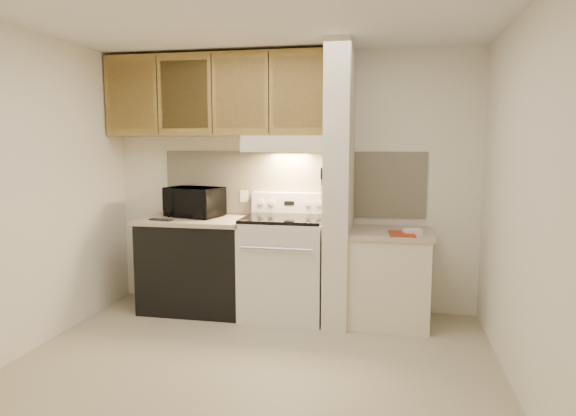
# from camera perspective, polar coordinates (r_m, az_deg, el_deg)

# --- Properties ---
(floor) EXTENTS (3.60, 3.60, 0.00)m
(floor) POSITION_cam_1_polar(r_m,az_deg,el_deg) (3.96, -3.96, -17.19)
(floor) COLOR #B8AD8C
(floor) RESTS_ON ground
(ceiling) EXTENTS (3.60, 3.60, 0.00)m
(ceiling) POSITION_cam_1_polar(r_m,az_deg,el_deg) (3.70, -4.33, 20.74)
(ceiling) COLOR white
(ceiling) RESTS_ON wall_back
(wall_back) EXTENTS (3.60, 2.50, 0.02)m
(wall_back) POSITION_cam_1_polar(r_m,az_deg,el_deg) (5.08, 0.36, 2.92)
(wall_back) COLOR white
(wall_back) RESTS_ON floor
(wall_left) EXTENTS (0.02, 3.00, 2.50)m
(wall_left) POSITION_cam_1_polar(r_m,az_deg,el_deg) (4.45, -27.10, 1.49)
(wall_left) COLOR white
(wall_left) RESTS_ON floor
(wall_right) EXTENTS (0.02, 3.00, 2.50)m
(wall_right) POSITION_cam_1_polar(r_m,az_deg,el_deg) (3.59, 24.76, 0.40)
(wall_right) COLOR white
(wall_right) RESTS_ON floor
(backsplash) EXTENTS (2.60, 0.02, 0.63)m
(backsplash) POSITION_cam_1_polar(r_m,az_deg,el_deg) (5.07, 0.34, 2.74)
(backsplash) COLOR beige
(backsplash) RESTS_ON wall_back
(range_body) EXTENTS (0.76, 0.65, 0.92)m
(range_body) POSITION_cam_1_polar(r_m,az_deg,el_deg) (4.87, -0.42, -6.70)
(range_body) COLOR silver
(range_body) RESTS_ON floor
(oven_window) EXTENTS (0.50, 0.01, 0.30)m
(oven_window) POSITION_cam_1_polar(r_m,az_deg,el_deg) (4.56, -1.23, -7.16)
(oven_window) COLOR black
(oven_window) RESTS_ON range_body
(oven_handle) EXTENTS (0.65, 0.02, 0.02)m
(oven_handle) POSITION_cam_1_polar(r_m,az_deg,el_deg) (4.47, -1.35, -4.55)
(oven_handle) COLOR silver
(oven_handle) RESTS_ON range_body
(cooktop) EXTENTS (0.74, 0.64, 0.03)m
(cooktop) POSITION_cam_1_polar(r_m,az_deg,el_deg) (4.78, -0.42, -1.16)
(cooktop) COLOR black
(cooktop) RESTS_ON range_body
(range_backguard) EXTENTS (0.76, 0.08, 0.20)m
(range_backguard) POSITION_cam_1_polar(r_m,az_deg,el_deg) (5.04, 0.23, 0.60)
(range_backguard) COLOR silver
(range_backguard) RESTS_ON range_body
(range_display) EXTENTS (0.10, 0.01, 0.04)m
(range_display) POSITION_cam_1_polar(r_m,az_deg,el_deg) (5.00, 0.14, 0.55)
(range_display) COLOR black
(range_display) RESTS_ON range_backguard
(range_knob_left_outer) EXTENTS (0.05, 0.02, 0.05)m
(range_knob_left_outer) POSITION_cam_1_polar(r_m,az_deg,el_deg) (5.05, -2.98, 0.62)
(range_knob_left_outer) COLOR silver
(range_knob_left_outer) RESTS_ON range_backguard
(range_knob_left_inner) EXTENTS (0.05, 0.02, 0.05)m
(range_knob_left_inner) POSITION_cam_1_polar(r_m,az_deg,el_deg) (5.03, -1.88, 0.59)
(range_knob_left_inner) COLOR silver
(range_knob_left_inner) RESTS_ON range_backguard
(range_knob_right_inner) EXTENTS (0.05, 0.02, 0.05)m
(range_knob_right_inner) POSITION_cam_1_polar(r_m,az_deg,el_deg) (4.96, 2.17, 0.49)
(range_knob_right_inner) COLOR silver
(range_knob_right_inner) RESTS_ON range_backguard
(range_knob_right_outer) EXTENTS (0.05, 0.02, 0.05)m
(range_knob_right_outer) POSITION_cam_1_polar(r_m,az_deg,el_deg) (4.95, 3.32, 0.47)
(range_knob_right_outer) COLOR silver
(range_knob_right_outer) RESTS_ON range_backguard
(dishwasher_front) EXTENTS (1.00, 0.63, 0.87)m
(dishwasher_front) POSITION_cam_1_polar(r_m,az_deg,el_deg) (5.13, -10.13, -6.37)
(dishwasher_front) COLOR black
(dishwasher_front) RESTS_ON floor
(left_countertop) EXTENTS (1.04, 0.67, 0.04)m
(left_countertop) POSITION_cam_1_polar(r_m,az_deg,el_deg) (5.04, -10.24, -1.34)
(left_countertop) COLOR #BCA591
(left_countertop) RESTS_ON dishwasher_front
(spoon_rest) EXTENTS (0.23, 0.11, 0.02)m
(spoon_rest) POSITION_cam_1_polar(r_m,az_deg,el_deg) (4.96, -13.93, -1.26)
(spoon_rest) COLOR black
(spoon_rest) RESTS_ON left_countertop
(teal_jar) EXTENTS (0.10, 0.10, 0.09)m
(teal_jar) POSITION_cam_1_polar(r_m,az_deg,el_deg) (5.37, -12.88, -0.18)
(teal_jar) COLOR #2F676D
(teal_jar) RESTS_ON left_countertop
(outlet) EXTENTS (0.08, 0.01, 0.12)m
(outlet) POSITION_cam_1_polar(r_m,az_deg,el_deg) (5.18, -4.91, 1.32)
(outlet) COLOR beige
(outlet) RESTS_ON backsplash
(microwave) EXTENTS (0.60, 0.48, 0.29)m
(microwave) POSITION_cam_1_polar(r_m,az_deg,el_deg) (5.14, -10.37, 0.67)
(microwave) COLOR black
(microwave) RESTS_ON left_countertop
(partition_pillar) EXTENTS (0.22, 0.70, 2.50)m
(partition_pillar) POSITION_cam_1_polar(r_m,az_deg,el_deg) (4.66, 5.72, 2.49)
(partition_pillar) COLOR beige
(partition_pillar) RESTS_ON floor
(pillar_trim) EXTENTS (0.01, 0.70, 0.04)m
(pillar_trim) POSITION_cam_1_polar(r_m,az_deg,el_deg) (4.67, 4.31, 3.13)
(pillar_trim) COLOR olive
(pillar_trim) RESTS_ON partition_pillar
(knife_strip) EXTENTS (0.02, 0.42, 0.04)m
(knife_strip) POSITION_cam_1_polar(r_m,az_deg,el_deg) (4.62, 4.16, 3.33)
(knife_strip) COLOR black
(knife_strip) RESTS_ON partition_pillar
(knife_blade_a) EXTENTS (0.01, 0.03, 0.16)m
(knife_blade_a) POSITION_cam_1_polar(r_m,az_deg,el_deg) (4.47, 3.74, 1.91)
(knife_blade_a) COLOR silver
(knife_blade_a) RESTS_ON knife_strip
(knife_handle_a) EXTENTS (0.02, 0.02, 0.10)m
(knife_handle_a) POSITION_cam_1_polar(r_m,az_deg,el_deg) (4.46, 3.76, 3.84)
(knife_handle_a) COLOR black
(knife_handle_a) RESTS_ON knife_strip
(knife_blade_b) EXTENTS (0.01, 0.04, 0.18)m
(knife_blade_b) POSITION_cam_1_polar(r_m,az_deg,el_deg) (4.56, 3.89, 1.90)
(knife_blade_b) COLOR silver
(knife_blade_b) RESTS_ON knife_strip
(knife_handle_b) EXTENTS (0.02, 0.02, 0.10)m
(knife_handle_b) POSITION_cam_1_polar(r_m,az_deg,el_deg) (4.53, 3.88, 3.89)
(knife_handle_b) COLOR black
(knife_handle_b) RESTS_ON knife_strip
(knife_blade_c) EXTENTS (0.01, 0.04, 0.20)m
(knife_blade_c) POSITION_cam_1_polar(r_m,az_deg,el_deg) (4.63, 4.01, 1.86)
(knife_blade_c) COLOR silver
(knife_blade_c) RESTS_ON knife_strip
(knife_handle_c) EXTENTS (0.02, 0.02, 0.10)m
(knife_handle_c) POSITION_cam_1_polar(r_m,az_deg,el_deg) (4.62, 4.03, 3.96)
(knife_handle_c) COLOR black
(knife_handle_c) RESTS_ON knife_strip
(knife_blade_d) EXTENTS (0.01, 0.04, 0.16)m
(knife_blade_d) POSITION_cam_1_polar(r_m,az_deg,el_deg) (4.72, 4.14, 2.20)
(knife_blade_d) COLOR silver
(knife_blade_d) RESTS_ON knife_strip
(knife_handle_d) EXTENTS (0.02, 0.02, 0.10)m
(knife_handle_d) POSITION_cam_1_polar(r_m,az_deg,el_deg) (4.69, 4.14, 4.01)
(knife_handle_d) COLOR black
(knife_handle_d) RESTS_ON knife_strip
(knife_blade_e) EXTENTS (0.01, 0.04, 0.18)m
(knife_blade_e) POSITION_cam_1_polar(r_m,az_deg,el_deg) (4.79, 4.25, 2.15)
(knife_blade_e) COLOR silver
(knife_blade_e) RESTS_ON knife_strip
(knife_handle_e) EXTENTS (0.02, 0.02, 0.10)m
(knife_handle_e) POSITION_cam_1_polar(r_m,az_deg,el_deg) (4.76, 4.24, 4.05)
(knife_handle_e) COLOR black
(knife_handle_e) RESTS_ON knife_strip
(oven_mitt) EXTENTS (0.03, 0.11, 0.25)m
(oven_mitt) POSITION_cam_1_polar(r_m,az_deg,el_deg) (4.85, 4.35, 1.52)
(oven_mitt) COLOR gray
(oven_mitt) RESTS_ON partition_pillar
(right_cab_base) EXTENTS (0.70, 0.60, 0.81)m
(right_cab_base) POSITION_cam_1_polar(r_m,az_deg,el_deg) (4.78, 11.13, -7.78)
(right_cab_base) COLOR beige
(right_cab_base) RESTS_ON floor
(right_countertop) EXTENTS (0.74, 0.64, 0.04)m
(right_countertop) POSITION_cam_1_polar(r_m,az_deg,el_deg) (4.69, 11.26, -2.76)
(right_countertop) COLOR #BCA591
(right_countertop) RESTS_ON right_cab_base
(red_folder) EXTENTS (0.23, 0.31, 0.01)m
(red_folder) POSITION_cam_1_polar(r_m,az_deg,el_deg) (4.54, 12.53, -2.81)
(red_folder) COLOR maroon
(red_folder) RESTS_ON right_countertop
(white_box) EXTENTS (0.18, 0.14, 0.04)m
(white_box) POSITION_cam_1_polar(r_m,az_deg,el_deg) (4.59, 13.66, -2.54)
(white_box) COLOR white
(white_box) RESTS_ON right_countertop
(range_hood) EXTENTS (0.78, 0.44, 0.15)m
(range_hood) POSITION_cam_1_polar(r_m,az_deg,el_deg) (4.85, -0.13, 7.15)
(range_hood) COLOR beige
(range_hood) RESTS_ON upper_cabinets
(hood_lip) EXTENTS (0.78, 0.04, 0.06)m
(hood_lip) POSITION_cam_1_polar(r_m,az_deg,el_deg) (4.64, -0.65, 6.58)
(hood_lip) COLOR beige
(hood_lip) RESTS_ON range_hood
(upper_cabinets) EXTENTS (2.18, 0.33, 0.77)m
(upper_cabinets) POSITION_cam_1_polar(r_m,az_deg,el_deg) (5.09, -7.84, 12.28)
(upper_cabinets) COLOR olive
(upper_cabinets) RESTS_ON wall_back
(cab_door_a) EXTENTS (0.46, 0.01, 0.63)m
(cab_door_a) POSITION_cam_1_polar(r_m,az_deg,el_deg) (5.27, -17.05, 11.86)
(cab_door_a) COLOR olive
(cab_door_a) RESTS_ON upper_cabinets
(cab_gap_a) EXTENTS (0.01, 0.01, 0.73)m
(cab_gap_a) POSITION_cam_1_polar(r_m,az_deg,el_deg) (5.15, -14.32, 12.07)
(cab_gap_a) COLOR black
(cab_gap_a) RESTS_ON upper_cabinets
(cab_door_b) EXTENTS (0.46, 0.01, 0.63)m
(cab_door_b) POSITION_cam_1_polar(r_m,az_deg,el_deg) (5.04, -11.45, 12.25)
(cab_door_b) COLOR olive
(cab_door_b) RESTS_ON upper_cabinets
(cab_gap_b) EXTENTS (0.01, 0.01, 0.73)m
(cab_gap_b) POSITION_cam_1_polar(r_m,az_deg,el_deg) (4.94, -8.47, 12.42)
(cab_gap_b) COLOR black
(cab_gap_b) RESTS_ON upper_cabinets
(cab_door_c) EXTENTS (0.46, 0.01, 0.63)m
(cab_door_c) POSITION_cam_1_polar(r_m,az_deg,el_deg) (4.85, -5.36, 12.56)
(cab_door_c) COLOR olive
(cab_door_c) RESTS_ON upper_cabinets
(cab_gap_c) EXTENTS (0.01, 0.01, 0.73)m
(cab_gap_c) POSITION_cam_1_polar(r_m,az_deg,el_deg) (4.78, -2.16, 12.66)
(cab_gap_c) COLOR black
(cab_gap_c) RESTS_ON upper_cabinets
(cab_door_d) EXTENTS (0.46, 0.01, 0.63)m
(cab_door_d) POSITION_cam_1_polar(r_m,az_deg,el_deg) (4.73, 1.14, 12.72)
(cab_door_d) COLOR olive
(cab_door_d) RESTS_ON upper_cabinets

